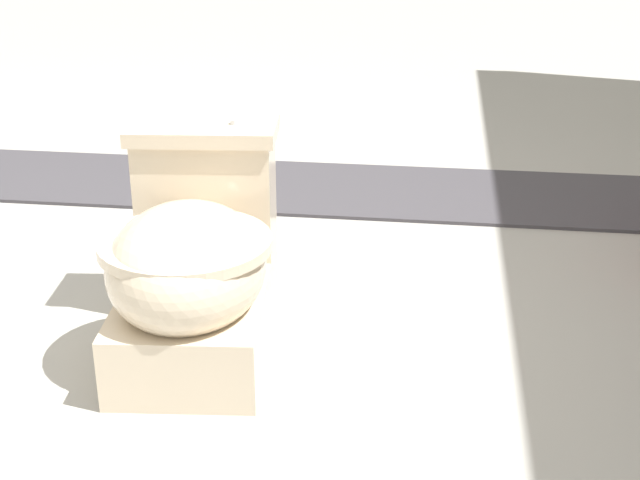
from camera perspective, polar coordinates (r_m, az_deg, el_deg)
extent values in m
plane|color=#A8A59E|center=(2.27, -13.64, -6.66)|extent=(14.00, 14.00, 0.00)
cube|color=#423F44|center=(3.23, 2.16, 3.23)|extent=(0.56, 8.00, 0.01)
cube|color=beige|center=(2.20, -7.81, -4.76)|extent=(0.63, 0.40, 0.17)
ellipsoid|color=beige|center=(2.03, -8.53, -1.68)|extent=(0.47, 0.40, 0.28)
cylinder|color=beige|center=(2.01, -8.62, -0.23)|extent=(0.43, 0.43, 0.03)
cube|color=beige|center=(2.29, -7.27, 2.91)|extent=(0.21, 0.36, 0.30)
cube|color=beige|center=(2.24, -7.48, 6.94)|extent=(0.24, 0.38, 0.04)
cylinder|color=silver|center=(2.22, -5.46, 7.54)|extent=(0.02, 0.02, 0.01)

